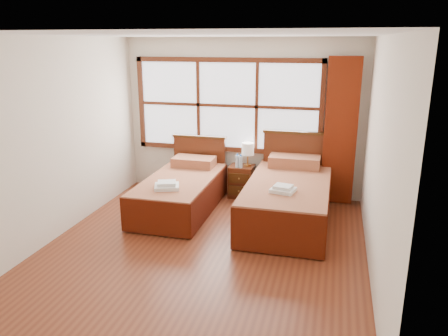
# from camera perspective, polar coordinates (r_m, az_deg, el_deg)

# --- Properties ---
(floor) EXTENTS (4.50, 4.50, 0.00)m
(floor) POSITION_cam_1_polar(r_m,az_deg,el_deg) (5.66, -2.63, -10.35)
(floor) COLOR brown
(floor) RESTS_ON ground
(ceiling) EXTENTS (4.50, 4.50, 0.00)m
(ceiling) POSITION_cam_1_polar(r_m,az_deg,el_deg) (5.06, -3.02, 17.01)
(ceiling) COLOR white
(ceiling) RESTS_ON wall_back
(wall_back) EXTENTS (4.00, 0.00, 4.00)m
(wall_back) POSITION_cam_1_polar(r_m,az_deg,el_deg) (7.34, 2.41, 6.58)
(wall_back) COLOR silver
(wall_back) RESTS_ON floor
(wall_left) EXTENTS (0.00, 4.50, 4.50)m
(wall_left) POSITION_cam_1_polar(r_m,az_deg,el_deg) (6.09, -21.12, 3.49)
(wall_left) COLOR silver
(wall_left) RESTS_ON floor
(wall_right) EXTENTS (0.00, 4.50, 4.50)m
(wall_right) POSITION_cam_1_polar(r_m,az_deg,el_deg) (5.01, 19.62, 1.06)
(wall_right) COLOR silver
(wall_right) RESTS_ON floor
(window) EXTENTS (3.16, 0.06, 1.56)m
(window) POSITION_cam_1_polar(r_m,az_deg,el_deg) (7.33, 0.43, 8.16)
(window) COLOR white
(window) RESTS_ON wall_back
(curtain) EXTENTS (0.50, 0.16, 2.30)m
(curtain) POSITION_cam_1_polar(r_m,az_deg,el_deg) (7.07, 14.97, 4.60)
(curtain) COLOR maroon
(curtain) RESTS_ON wall_back
(bed_left) EXTENTS (1.01, 2.03, 0.98)m
(bed_left) POSITION_cam_1_polar(r_m,az_deg,el_deg) (6.80, -5.57, -2.98)
(bed_left) COLOR #44260E
(bed_left) RESTS_ON floor
(bed_right) EXTENTS (1.16, 2.26, 1.14)m
(bed_right) POSITION_cam_1_polar(r_m,az_deg,el_deg) (6.44, 8.42, -3.79)
(bed_right) COLOR #44260E
(bed_right) RESTS_ON floor
(nightstand) EXTENTS (0.40, 0.40, 0.54)m
(nightstand) POSITION_cam_1_polar(r_m,az_deg,el_deg) (7.34, 2.30, -1.74)
(nightstand) COLOR #532412
(nightstand) RESTS_ON floor
(towels_left) EXTENTS (0.42, 0.40, 0.10)m
(towels_left) POSITION_cam_1_polar(r_m,az_deg,el_deg) (6.23, -7.48, -2.28)
(towels_left) COLOR white
(towels_left) RESTS_ON bed_left
(towels_right) EXTENTS (0.35, 0.32, 0.09)m
(towels_right) POSITION_cam_1_polar(r_m,az_deg,el_deg) (5.84, 7.71, -2.73)
(towels_right) COLOR white
(towels_right) RESTS_ON bed_right
(lamp) EXTENTS (0.20, 0.20, 0.39)m
(lamp) POSITION_cam_1_polar(r_m,az_deg,el_deg) (7.20, 3.13, 2.41)
(lamp) COLOR #B9803B
(lamp) RESTS_ON nightstand
(bottle_near) EXTENTS (0.06, 0.06, 0.23)m
(bottle_near) POSITION_cam_1_polar(r_m,az_deg,el_deg) (7.15, 1.74, 0.90)
(bottle_near) COLOR #C3E4FB
(bottle_near) RESTS_ON nightstand
(bottle_far) EXTENTS (0.06, 0.06, 0.22)m
(bottle_far) POSITION_cam_1_polar(r_m,az_deg,el_deg) (7.13, 2.20, 0.82)
(bottle_far) COLOR #C3E4FB
(bottle_far) RESTS_ON nightstand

